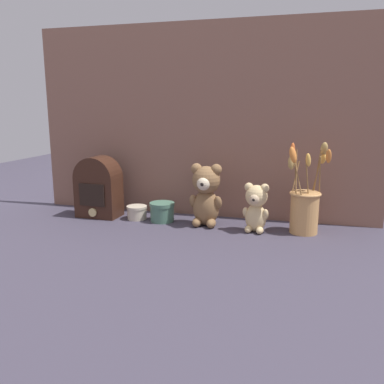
{
  "coord_description": "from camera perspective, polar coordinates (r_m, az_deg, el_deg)",
  "views": [
    {
      "loc": [
        0.43,
        -1.5,
        0.47
      ],
      "look_at": [
        0.0,
        0.02,
        0.13
      ],
      "focal_mm": 38.0,
      "sensor_mm": 36.0,
      "label": 1
    }
  ],
  "objects": [
    {
      "name": "backdrop_wall",
      "position": [
        1.72,
        1.35,
        9.8
      ],
      "size": [
        1.46,
        0.02,
        0.8
      ],
      "color": "#845B4C",
      "rests_on": "ground"
    },
    {
      "name": "ground_plane",
      "position": [
        1.62,
        -0.19,
        -4.67
      ],
      "size": [
        4.0,
        4.0,
        0.0
      ],
      "primitive_type": "plane",
      "color": "#3D3847"
    },
    {
      "name": "decorative_tin_short",
      "position": [
        1.67,
        -4.21,
        -2.79
      ],
      "size": [
        0.1,
        0.1,
        0.08
      ],
      "color": "#47705B",
      "rests_on": "ground"
    },
    {
      "name": "teddy_bear_medium",
      "position": [
        1.53,
        8.96,
        -2.05
      ],
      "size": [
        0.1,
        0.09,
        0.19
      ],
      "color": "#DBBC84",
      "rests_on": "ground"
    },
    {
      "name": "flower_vase",
      "position": [
        1.56,
        15.52,
        -1.88
      ],
      "size": [
        0.16,
        0.13,
        0.34
      ],
      "color": "tan",
      "rests_on": "ground"
    },
    {
      "name": "decorative_tin_tall",
      "position": [
        1.72,
        -7.74,
        -2.85
      ],
      "size": [
        0.08,
        0.08,
        0.06
      ],
      "color": "beige",
      "rests_on": "ground"
    },
    {
      "name": "vintage_radio",
      "position": [
        1.77,
        -12.99,
        0.68
      ],
      "size": [
        0.18,
        0.12,
        0.26
      ],
      "color": "#381E14",
      "rests_on": "ground"
    },
    {
      "name": "teddy_bear_large",
      "position": [
        1.59,
        1.96,
        -0.22
      ],
      "size": [
        0.13,
        0.13,
        0.25
      ],
      "color": "olive",
      "rests_on": "ground"
    }
  ]
}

